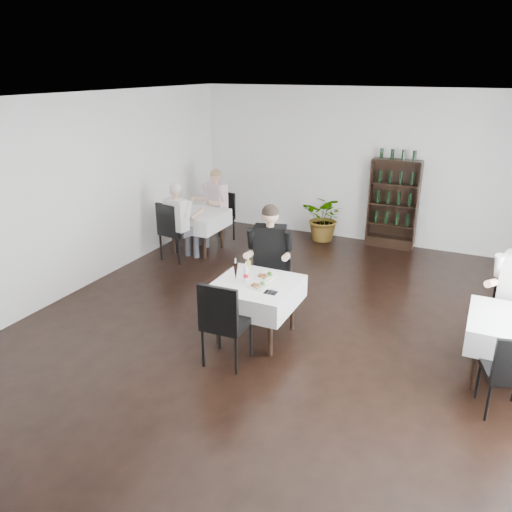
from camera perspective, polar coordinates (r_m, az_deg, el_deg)
The scene contains 19 objects.
room_shell at distance 5.98m, azimuth 2.58°, elevation 2.85°, with size 9.00×9.00×9.00m.
wine_shelf at distance 10.01m, azimuth 15.39°, elevation 5.65°, with size 0.90×0.28×1.75m.
main_table at distance 6.41m, azimuth -0.02°, elevation -4.28°, with size 1.03×1.03×0.77m.
left_table at distance 9.55m, azimuth -6.71°, elevation 4.14°, with size 0.98×0.98×0.77m.
potted_tree at distance 10.21m, azimuth 7.92°, elevation 4.36°, with size 0.86×0.75×0.96m, color #1E541C.
main_chair_far at distance 7.00m, azimuth 2.06°, elevation -3.17°, with size 0.44×0.44×0.87m.
main_chair_near at distance 5.82m, azimuth -3.75°, elevation -7.20°, with size 0.51×0.52×1.08m.
left_chair_far at distance 10.15m, azimuth -3.85°, elevation 4.88°, with size 0.52×0.52×0.98m.
left_chair_near at distance 9.11m, azimuth -9.44°, elevation 3.18°, with size 0.56×0.56×1.09m.
right_chair_near at distance 5.64m, azimuth 27.04°, elevation -11.58°, with size 0.53×0.54×0.94m.
diner_main at distance 6.89m, azimuth 1.51°, elevation 0.33°, with size 0.67×0.72×1.61m.
diner_left_far at distance 9.91m, azimuth -4.89°, elevation 6.28°, with size 0.65×0.69×1.49m.
diner_left_near at distance 8.99m, azimuth -8.70°, elevation 4.50°, with size 0.59×0.61×1.47m.
plate_far at distance 6.50m, azimuth 1.06°, elevation -2.34°, with size 0.25×0.25×0.08m.
plate_near at distance 6.22m, azimuth 0.23°, elevation -3.43°, with size 0.25×0.25×0.07m.
pilsner_dark at distance 6.39m, azimuth -2.34°, elevation -1.75°, with size 0.07×0.07×0.30m.
pilsner_lager at distance 6.42m, azimuth -0.90°, elevation -1.56°, with size 0.07×0.07×0.31m.
coke_bottle at distance 6.33m, azimuth -1.16°, elevation -2.10°, with size 0.07×0.07×0.26m.
napkin_cutlery at distance 6.08m, azimuth 1.68°, elevation -4.17°, with size 0.16×0.17×0.02m.
Camera 1 is at (2.17, -5.25, 3.35)m, focal length 35.00 mm.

